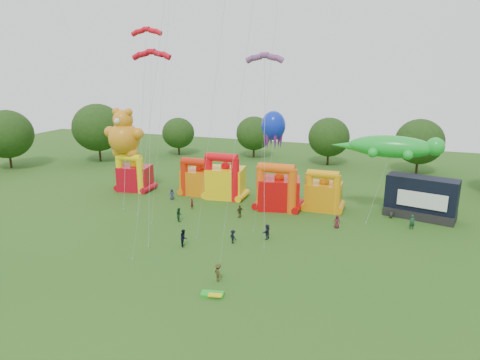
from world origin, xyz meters
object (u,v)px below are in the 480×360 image
(spectator_0, at_px, (172,194))
(spectator_4, at_px, (240,211))
(bouncy_castle_2, at_px, (225,180))
(stage_trailer, at_px, (421,198))
(gecko_kite, at_px, (386,162))
(octopus_kite, at_px, (271,155))
(bouncy_castle_0, at_px, (134,176))
(teddy_bear_kite, at_px, (124,162))

(spectator_0, relative_size, spectator_4, 0.94)
(bouncy_castle_2, xyz_separation_m, stage_trailer, (27.66, 0.44, -0.03))
(stage_trailer, height_order, gecko_kite, gecko_kite)
(gecko_kite, bearing_deg, bouncy_castle_2, 176.72)
(octopus_kite, height_order, spectator_4, octopus_kite)
(bouncy_castle_0, xyz_separation_m, stage_trailer, (42.94, 1.60, 0.32))
(bouncy_castle_2, xyz_separation_m, gecko_kite, (22.90, -1.31, 4.87))
(gecko_kite, bearing_deg, bouncy_castle_0, 179.77)
(bouncy_castle_2, xyz_separation_m, teddy_bear_kite, (-14.73, -4.35, 2.76))
(spectator_0, bearing_deg, bouncy_castle_2, 3.82)
(bouncy_castle_0, xyz_separation_m, spectator_4, (20.43, -6.58, -1.49))
(octopus_kite, xyz_separation_m, spectator_4, (-1.47, -9.64, -5.84))
(gecko_kite, xyz_separation_m, octopus_kite, (-16.28, 3.22, -0.87))
(bouncy_castle_0, xyz_separation_m, octopus_kite, (21.90, 3.06, 4.35))
(bouncy_castle_0, relative_size, gecko_kite, 0.45)
(octopus_kite, bearing_deg, bouncy_castle_0, -172.03)
(bouncy_castle_0, relative_size, spectator_4, 3.53)
(octopus_kite, bearing_deg, gecko_kite, -11.17)
(bouncy_castle_2, height_order, spectator_0, bouncy_castle_2)
(stage_trailer, bearing_deg, spectator_4, -160.04)
(bouncy_castle_0, bearing_deg, stage_trailer, 2.13)
(teddy_bear_kite, relative_size, spectator_4, 7.63)
(bouncy_castle_2, xyz_separation_m, octopus_kite, (6.62, 1.90, 4.00))
(bouncy_castle_0, distance_m, octopus_kite, 22.54)
(bouncy_castle_0, distance_m, spectator_0, 8.58)
(bouncy_castle_0, relative_size, spectator_0, 3.75)
(teddy_bear_kite, xyz_separation_m, spectator_4, (19.87, -3.39, -4.59))
(bouncy_castle_0, relative_size, stage_trailer, 0.66)
(octopus_kite, height_order, spectator_0, octopus_kite)
(stage_trailer, bearing_deg, spectator_0, -173.36)
(stage_trailer, relative_size, octopus_kite, 0.71)
(teddy_bear_kite, bearing_deg, spectator_4, -9.69)
(gecko_kite, distance_m, spectator_4, 20.04)
(bouncy_castle_2, bearing_deg, spectator_0, -153.35)
(bouncy_castle_0, bearing_deg, teddy_bear_kite, -80.10)
(teddy_bear_kite, distance_m, spectator_4, 20.67)
(bouncy_castle_0, height_order, spectator_4, bouncy_castle_0)
(teddy_bear_kite, distance_m, gecko_kite, 37.81)
(octopus_kite, bearing_deg, spectator_4, -98.69)
(spectator_0, bearing_deg, teddy_bear_kite, 162.70)
(teddy_bear_kite, bearing_deg, gecko_kite, 4.61)
(teddy_bear_kite, distance_m, spectator_0, 8.87)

